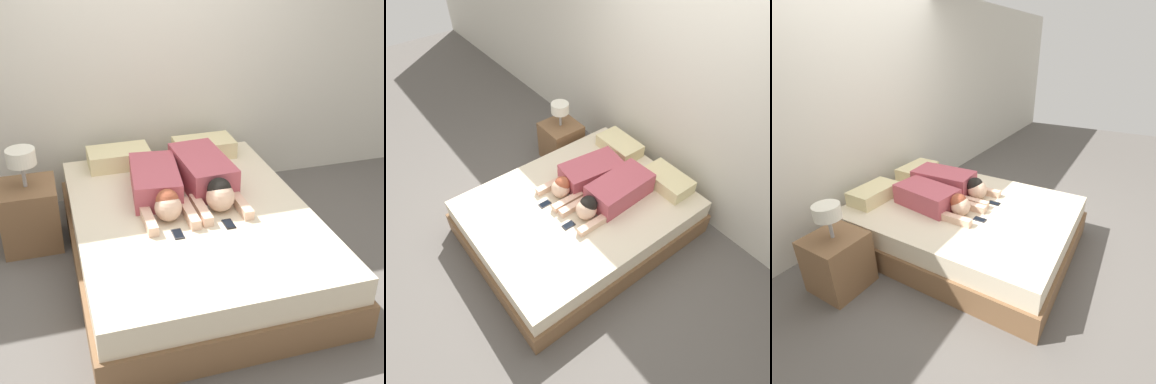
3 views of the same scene
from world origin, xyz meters
The scene contains 10 objects.
ground_plane centered at (0.00, 0.00, 0.00)m, with size 12.00×12.00×0.00m, color #5B5651.
wall_back centered at (0.00, 1.25, 1.30)m, with size 12.00×0.06×2.60m.
bed centered at (0.00, 0.00, 0.22)m, with size 1.72×2.21×0.45m.
pillow_head_left centered at (-0.37, 0.89, 0.52)m, with size 0.51×0.30×0.15m.
pillow_head_right centered at (0.37, 0.89, 0.52)m, with size 0.51×0.30×0.15m.
person_left centered at (-0.19, 0.23, 0.55)m, with size 0.42×0.93×0.22m.
person_right centered at (0.20, 0.27, 0.56)m, with size 0.39×0.97×0.24m.
cell_phone_left centered at (-0.18, -0.28, 0.45)m, with size 0.07×0.12×0.01m.
cell_phone_right centered at (0.19, -0.26, 0.45)m, with size 0.07×0.12×0.01m.
nightstand centered at (-1.13, 0.60, 0.28)m, with size 0.44×0.44×0.81m.
Camera 2 is at (2.07, -1.58, 3.20)m, focal length 35.00 mm.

